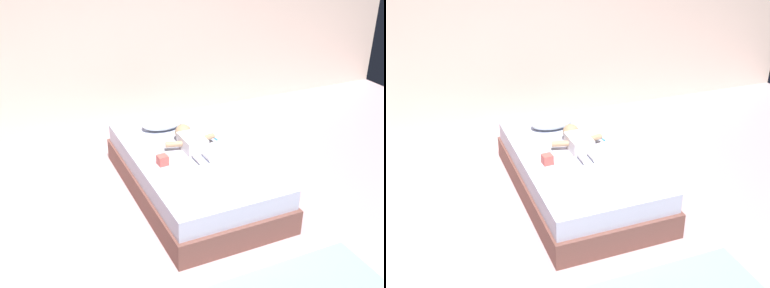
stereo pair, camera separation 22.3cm
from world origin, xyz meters
The scene contains 7 objects.
ground_plane centered at (0.00, 0.00, 0.00)m, with size 8.00×8.00×0.00m, color #B7989F.
wall_behind_bed centered at (0.00, 3.00, 1.25)m, with size 8.00×0.12×2.50m, color beige.
bed centered at (0.05, 1.04, 0.20)m, with size 1.12×2.00×0.42m.
pillow centered at (0.00, 1.69, 0.48)m, with size 0.44×0.28×0.12m.
baby centered at (0.09, 1.17, 0.49)m, with size 0.51×0.62×0.16m.
toothbrush centered at (0.38, 1.27, 0.43)m, with size 0.03×0.15×0.02m.
toy_block centered at (-0.28, 0.96, 0.46)m, with size 0.10×0.10×0.09m.
Camera 2 is at (-1.34, -2.59, 2.48)m, focal length 43.90 mm.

